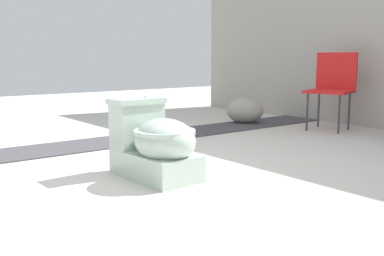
# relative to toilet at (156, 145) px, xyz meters

# --- Properties ---
(ground_plane) EXTENTS (14.00, 14.00, 0.00)m
(ground_plane) POSITION_rel_toilet_xyz_m (-0.12, -0.01, -0.22)
(ground_plane) COLOR beige
(gravel_strip) EXTENTS (0.56, 8.00, 0.01)m
(gravel_strip) POSITION_rel_toilet_xyz_m (-1.29, 0.49, -0.21)
(gravel_strip) COLOR #423F44
(gravel_strip) RESTS_ON ground
(toilet) EXTENTS (0.65, 0.41, 0.52)m
(toilet) POSITION_rel_toilet_xyz_m (0.00, 0.00, 0.00)
(toilet) COLOR #B2C6B7
(toilet) RESTS_ON ground
(folding_chair_left) EXTENTS (0.55, 0.55, 0.83)m
(folding_chair_left) POSITION_rel_toilet_xyz_m (-0.53, 2.63, 0.29)
(folding_chair_left) COLOR red
(folding_chair_left) RESTS_ON ground
(boulder_near) EXTENTS (0.55, 0.54, 0.30)m
(boulder_near) POSITION_rel_toilet_xyz_m (-1.41, 2.19, -0.07)
(boulder_near) COLOR gray
(boulder_near) RESTS_ON ground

